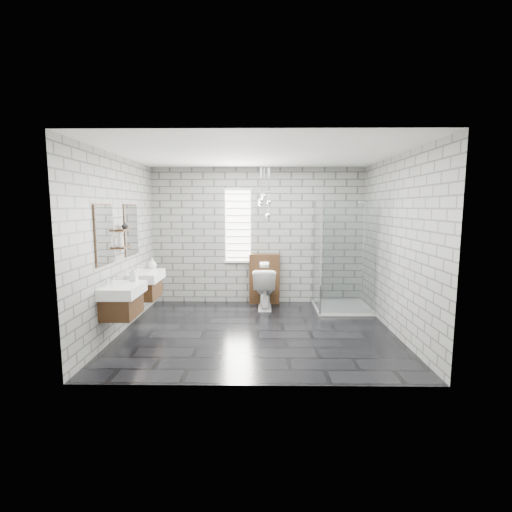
{
  "coord_description": "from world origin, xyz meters",
  "views": [
    {
      "loc": [
        0.05,
        -5.6,
        1.92
      ],
      "look_at": [
        -0.02,
        0.35,
        1.14
      ],
      "focal_mm": 26.0,
      "sensor_mm": 36.0,
      "label": 1
    }
  ],
  "objects_px": {
    "vanity_left": "(120,291)",
    "vanity_right": "(144,277)",
    "shower_enclosure": "(338,284)",
    "toilet": "(264,288)",
    "cistern_panel": "(264,279)"
  },
  "relations": [
    {
      "from": "toilet",
      "to": "shower_enclosure",
      "type": "bearing_deg",
      "value": 174.7
    },
    {
      "from": "toilet",
      "to": "vanity_right",
      "type": "bearing_deg",
      "value": 24.54
    },
    {
      "from": "vanity_left",
      "to": "vanity_right",
      "type": "xyz_separation_m",
      "value": [
        0.0,
        1.05,
        0.0
      ]
    },
    {
      "from": "cistern_panel",
      "to": "toilet",
      "type": "bearing_deg",
      "value": -90.0
    },
    {
      "from": "vanity_right",
      "to": "toilet",
      "type": "xyz_separation_m",
      "value": [
        2.04,
        0.87,
        -0.37
      ]
    },
    {
      "from": "vanity_left",
      "to": "cistern_panel",
      "type": "height_order",
      "value": "vanity_left"
    },
    {
      "from": "vanity_right",
      "to": "toilet",
      "type": "height_order",
      "value": "vanity_right"
    },
    {
      "from": "vanity_right",
      "to": "cistern_panel",
      "type": "xyz_separation_m",
      "value": [
        2.04,
        1.22,
        -0.26
      ]
    },
    {
      "from": "vanity_left",
      "to": "cistern_panel",
      "type": "relative_size",
      "value": 1.57
    },
    {
      "from": "shower_enclosure",
      "to": "toilet",
      "type": "bearing_deg",
      "value": 173.23
    },
    {
      "from": "shower_enclosure",
      "to": "toilet",
      "type": "height_order",
      "value": "shower_enclosure"
    },
    {
      "from": "vanity_left",
      "to": "shower_enclosure",
      "type": "xyz_separation_m",
      "value": [
        3.41,
        1.76,
        -0.25
      ]
    },
    {
      "from": "cistern_panel",
      "to": "shower_enclosure",
      "type": "distance_m",
      "value": 1.47
    },
    {
      "from": "vanity_left",
      "to": "vanity_right",
      "type": "distance_m",
      "value": 1.05
    },
    {
      "from": "toilet",
      "to": "vanity_left",
      "type": "bearing_deg",
      "value": 44.79
    }
  ]
}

